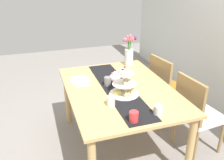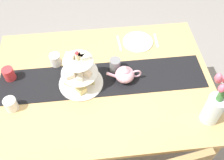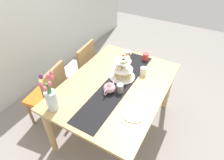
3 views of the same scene
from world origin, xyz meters
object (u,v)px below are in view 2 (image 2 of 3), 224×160
Objects in this scene: cream_jug at (11,104)px; mug_white_text at (55,60)px; tiered_cake_stand at (80,74)px; tulip_vase at (216,104)px; fork_left at (156,40)px; mug_grey at (115,65)px; knife_left at (119,43)px; mug_orange at (9,74)px; dining_table at (103,90)px; dinner_plate_left at (138,42)px; teapot at (125,74)px.

cream_jug is 0.43m from mug_white_text.
tulip_vase is at bearing 155.16° from tiered_cake_stand.
fork_left is at bearing -168.21° from mug_white_text.
tulip_vase is at bearing 170.24° from cream_jug.
tulip_vase is at bearing 139.32° from mug_grey.
mug_grey reaches higher than mug_white_text.
mug_orange reaches higher than knife_left.
cream_jug is 0.57× the size of fork_left.
tiered_cake_stand is 0.47m from cream_jug.
dinner_plate_left is at bearing -130.54° from dining_table.
mug_orange is (0.31, 0.10, 0.00)m from mug_white_text.
fork_left is 0.29m from knife_left.
cream_jug is 0.90m from knife_left.
cream_jug is at bearing 25.86° from fork_left.
mug_white_text is at bearing 18.55° from knife_left.
mug_orange is at bearing 18.03° from knife_left.
tiered_cake_stand reaches higher than mug_white_text.
dinner_plate_left is 2.42× the size of mug_white_text.
teapot is 0.39m from dinner_plate_left.
mug_grey is at bearing -158.37° from tiered_cake_stand.
dinner_plate_left is 0.33m from mug_grey.
dining_table is 8.81× the size of knife_left.
mug_grey is (0.53, -0.45, -0.10)m from tulip_vase.
tulip_vase is 0.70m from mug_grey.
fork_left is (-0.60, -0.35, -0.10)m from tiered_cake_stand.
mug_white_text is at bearing -128.16° from cream_jug.
mug_orange is (0.78, -0.10, -0.01)m from teapot.
tiered_cake_stand reaches higher than cream_jug.
teapot is 0.11m from mug_grey.
dining_table is at bearing 66.01° from knife_left.
dinner_plate_left is at bearing 0.00° from fork_left.
tiered_cake_stand reaches higher than mug_grey.
fork_left is (-0.45, -0.35, 0.10)m from dining_table.
tulip_vase reaches higher than cream_jug.
knife_left is 1.79× the size of mug_grey.
dining_table is 15.77× the size of mug_white_text.
tulip_vase is at bearing 142.96° from teapot.
tulip_vase reaches higher than mug_grey.
teapot is (-0.15, 0.00, 0.16)m from dining_table.
fork_left is (-0.15, 0.00, -0.00)m from dinner_plate_left.
dining_table is 0.25m from tiered_cake_stand.
teapot is 0.57× the size of tulip_vase.
mug_white_text is (0.77, 0.16, 0.04)m from fork_left.
dining_table is at bearing 49.46° from dinner_plate_left.
cream_jug is 1.02m from dinner_plate_left.
dining_table is at bearing 0.00° from teapot.
mug_grey is at bearing -134.18° from dining_table.
mug_white_text is (0.62, 0.16, 0.04)m from dinner_plate_left.
fork_left is at bearing -144.00° from mug_grey.
dinner_plate_left is 0.15m from knife_left.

